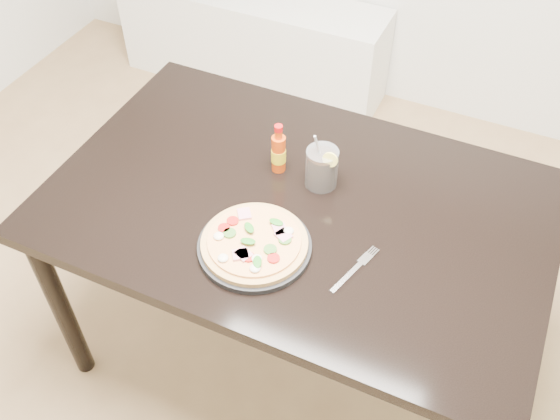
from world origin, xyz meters
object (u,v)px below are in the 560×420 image
at_px(hot_sauce_bottle, 279,153).
at_px(fork, 356,268).
at_px(plate, 255,247).
at_px(cola_cup, 322,168).
at_px(dining_table, 297,221).
at_px(pizza, 254,242).
at_px(media_console, 252,40).

distance_m(hot_sauce_bottle, fork, 0.43).
height_order(plate, cola_cup, cola_cup).
xyz_separation_m(hot_sauce_bottle, cola_cup, (0.14, -0.00, -0.01)).
relative_size(dining_table, pizza, 5.03).
bearing_deg(cola_cup, pizza, -101.87).
height_order(hot_sauce_bottle, cola_cup, cola_cup).
distance_m(dining_table, hot_sauce_bottle, 0.21).
height_order(hot_sauce_bottle, fork, hot_sauce_bottle).
bearing_deg(plate, fork, 10.23).
xyz_separation_m(cola_cup, media_console, (-0.90, 1.34, -0.56)).
bearing_deg(dining_table, plate, -99.32).
xyz_separation_m(fork, media_console, (-1.10, 1.59, -0.50)).
relative_size(dining_table, plate, 4.69).
xyz_separation_m(cola_cup, fork, (0.20, -0.25, -0.05)).
bearing_deg(fork, pizza, -152.74).
bearing_deg(dining_table, pizza, -99.15).
height_order(pizza, fork, pizza).
bearing_deg(cola_cup, hot_sauce_bottle, 178.44).
height_order(dining_table, plate, plate).
xyz_separation_m(pizza, media_console, (-0.84, 1.64, -0.53)).
distance_m(dining_table, fork, 0.29).
bearing_deg(fork, plate, -153.01).
xyz_separation_m(dining_table, fork, (0.23, -0.16, 0.09)).
xyz_separation_m(plate, pizza, (0.00, -0.00, 0.02)).
bearing_deg(hot_sauce_bottle, fork, -37.46).
distance_m(dining_table, cola_cup, 0.17).
height_order(plate, hot_sauce_bottle, hot_sauce_bottle).
relative_size(dining_table, media_console, 1.00).
xyz_separation_m(pizza, hot_sauce_bottle, (-0.07, 0.31, 0.04)).
height_order(pizza, hot_sauce_bottle, hot_sauce_bottle).
distance_m(pizza, fork, 0.27).
xyz_separation_m(dining_table, media_console, (-0.87, 1.43, -0.42)).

